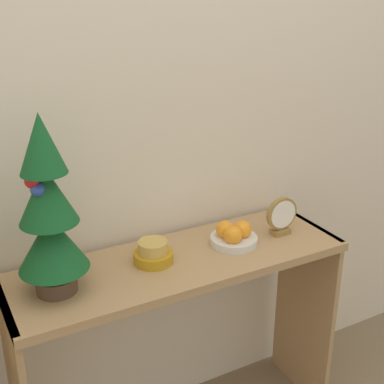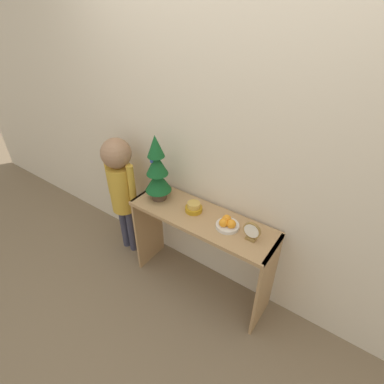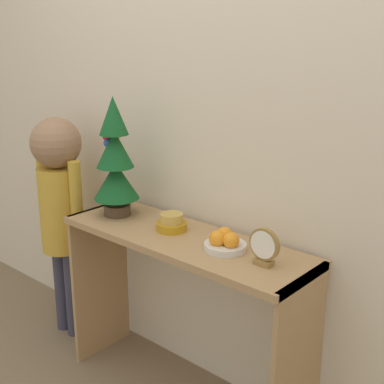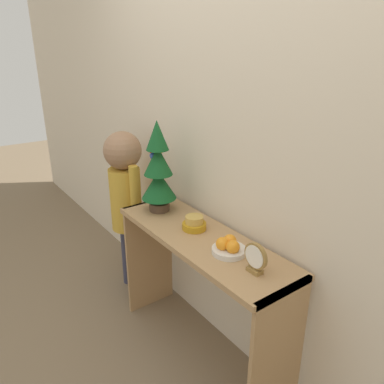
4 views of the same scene
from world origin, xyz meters
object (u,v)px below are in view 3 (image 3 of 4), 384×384
singing_bowl (172,223)px  child_figure (60,195)px  fruit_bowl (225,242)px  mini_tree (115,160)px  desk_clock (264,247)px

singing_bowl → child_figure: bearing=-177.1°
singing_bowl → fruit_bowl: bearing=-3.2°
singing_bowl → child_figure: child_figure is taller
mini_tree → fruit_bowl: bearing=0.4°
mini_tree → singing_bowl: bearing=3.8°
desk_clock → child_figure: size_ratio=0.12×
fruit_bowl → desk_clock: (0.19, -0.02, 0.04)m
singing_bowl → mini_tree: bearing=-176.2°
mini_tree → singing_bowl: size_ratio=4.18×
fruit_bowl → child_figure: (-1.04, -0.02, -0.02)m
singing_bowl → desk_clock: bearing=-3.9°
mini_tree → child_figure: bearing=-177.7°
fruit_bowl → mini_tree: bearing=-179.6°
fruit_bowl → singing_bowl: size_ratio=1.27×
singing_bowl → child_figure: size_ratio=0.11×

